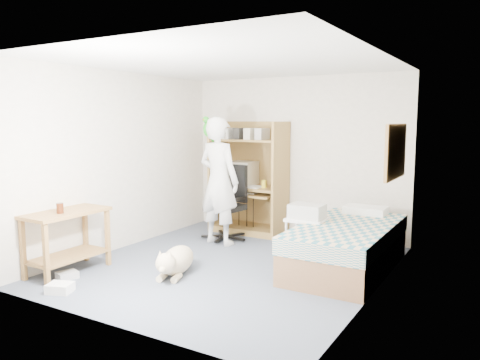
{
  "coord_description": "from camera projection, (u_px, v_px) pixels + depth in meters",
  "views": [
    {
      "loc": [
        2.99,
        -4.85,
        1.82
      ],
      "look_at": [
        -0.06,
        0.34,
        1.05
      ],
      "focal_mm": 35.0,
      "sensor_mm": 36.0,
      "label": 1
    }
  ],
  "objects": [
    {
      "name": "floor",
      "position": [
        230.0,
        266.0,
        5.88
      ],
      "size": [
        4.0,
        4.0,
        0.0
      ],
      "primitive_type": "plane",
      "color": "#454D5D",
      "rests_on": "ground"
    },
    {
      "name": "wall_back",
      "position": [
        296.0,
        156.0,
        7.43
      ],
      "size": [
        3.6,
        0.02,
        2.5
      ],
      "primitive_type": "cube",
      "color": "silver",
      "rests_on": "floor"
    },
    {
      "name": "wall_right",
      "position": [
        378.0,
        176.0,
        4.82
      ],
      "size": [
        0.02,
        4.0,
        2.5
      ],
      "primitive_type": "cube",
      "color": "silver",
      "rests_on": "floor"
    },
    {
      "name": "wall_left",
      "position": [
        122.0,
        161.0,
        6.63
      ],
      "size": [
        0.02,
        4.0,
        2.5
      ],
      "primitive_type": "cube",
      "color": "silver",
      "rests_on": "floor"
    },
    {
      "name": "ceiling",
      "position": [
        230.0,
        63.0,
        5.56
      ],
      "size": [
        3.6,
        4.0,
        0.02
      ],
      "primitive_type": "cube",
      "color": "white",
      "rests_on": "wall_back"
    },
    {
      "name": "computer_hutch",
      "position": [
        250.0,
        182.0,
        7.62
      ],
      "size": [
        1.2,
        0.63,
        1.8
      ],
      "color": "olive",
      "rests_on": "floor"
    },
    {
      "name": "bed",
      "position": [
        347.0,
        246.0,
        5.72
      ],
      "size": [
        1.02,
        2.02,
        0.66
      ],
      "color": "brown",
      "rests_on": "floor"
    },
    {
      "name": "side_desk",
      "position": [
        67.0,
        232.0,
        5.57
      ],
      "size": [
        0.5,
        1.0,
        0.75
      ],
      "color": "brown",
      "rests_on": "floor"
    },
    {
      "name": "corkboard",
      "position": [
        396.0,
        151.0,
        5.58
      ],
      "size": [
        0.04,
        0.94,
        0.66
      ],
      "color": "#997644",
      "rests_on": "wall_right"
    },
    {
      "name": "office_chair",
      "position": [
        228.0,
        213.0,
        7.2
      ],
      "size": [
        0.63,
        0.63,
        1.13
      ],
      "rotation": [
        0.0,
        0.0,
        -0.14
      ],
      "color": "black",
      "rests_on": "floor"
    },
    {
      "name": "person",
      "position": [
        219.0,
        181.0,
        6.85
      ],
      "size": [
        0.74,
        0.54,
        1.87
      ],
      "primitive_type": "imported",
      "rotation": [
        0.0,
        0.0,
        3.0
      ],
      "color": "silver",
      "rests_on": "floor"
    },
    {
      "name": "parrot",
      "position": [
        208.0,
        128.0,
        6.86
      ],
      "size": [
        0.14,
        0.24,
        0.38
      ],
      "rotation": [
        0.0,
        0.0,
        -0.14
      ],
      "color": "#168713",
      "rests_on": "person"
    },
    {
      "name": "dog",
      "position": [
        176.0,
        260.0,
        5.55
      ],
      "size": [
        0.53,
        1.0,
        0.39
      ],
      "rotation": [
        0.0,
        0.0,
        0.33
      ],
      "color": "beige",
      "rests_on": "floor"
    },
    {
      "name": "printer_cart",
      "position": [
        307.0,
        233.0,
        5.98
      ],
      "size": [
        0.49,
        0.39,
        0.58
      ],
      "rotation": [
        0.0,
        0.0,
        0.01
      ],
      "color": "white",
      "rests_on": "floor"
    },
    {
      "name": "printer",
      "position": [
        307.0,
        211.0,
        5.94
      ],
      "size": [
        0.42,
        0.32,
        0.18
      ],
      "primitive_type": "cube",
      "rotation": [
        0.0,
        0.0,
        0.01
      ],
      "color": "#AFAFAA",
      "rests_on": "printer_cart"
    },
    {
      "name": "crt_monitor",
      "position": [
        243.0,
        173.0,
        7.67
      ],
      "size": [
        0.41,
        0.44,
        0.38
      ],
      "rotation": [
        0.0,
        0.0,
        0.03
      ],
      "color": "beige",
      "rests_on": "computer_hutch"
    },
    {
      "name": "keyboard",
      "position": [
        243.0,
        192.0,
        7.52
      ],
      "size": [
        0.47,
        0.22,
        0.03
      ],
      "primitive_type": "cube",
      "rotation": [
        0.0,
        0.0,
        0.14
      ],
      "color": "beige",
      "rests_on": "computer_hutch"
    },
    {
      "name": "pencil_cup",
      "position": [
        264.0,
        184.0,
        7.38
      ],
      "size": [
        0.08,
        0.08,
        0.12
      ],
      "primitive_type": "cylinder",
      "color": "yellow",
      "rests_on": "computer_hutch"
    },
    {
      "name": "drink_glass",
      "position": [
        60.0,
        208.0,
        5.4
      ],
      "size": [
        0.08,
        0.08,
        0.12
      ],
      "primitive_type": "cylinder",
      "color": "#3F1A0A",
      "rests_on": "side_desk"
    },
    {
      "name": "floor_box_a",
      "position": [
        60.0,
        288.0,
        4.97
      ],
      "size": [
        0.31,
        0.28,
        0.1
      ],
      "primitive_type": "cube",
      "rotation": [
        0.0,
        0.0,
        0.37
      ],
      "color": "white",
      "rests_on": "floor"
    },
    {
      "name": "floor_box_b",
      "position": [
        67.0,
        275.0,
        5.41
      ],
      "size": [
        0.24,
        0.27,
        0.08
      ],
      "primitive_type": "cube",
      "rotation": [
        0.0,
        0.0,
        -0.32
      ],
      "color": "#B4B5B0",
      "rests_on": "floor"
    }
  ]
}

